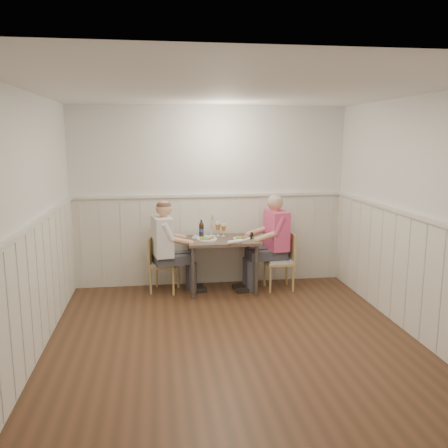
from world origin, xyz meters
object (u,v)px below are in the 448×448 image
at_px(chair_right, 283,259).
at_px(diner_cream, 166,255).
at_px(man_in_pink, 273,249).
at_px(grass_vase, 211,225).
at_px(chair_left, 161,262).
at_px(dining_table, 222,246).
at_px(beer_bottle, 201,229).

bearing_deg(chair_right, diner_cream, 179.92).
distance_m(man_in_pink, grass_vase, 0.96).
bearing_deg(grass_vase, chair_left, -164.31).
height_order(chair_right, man_in_pink, man_in_pink).
bearing_deg(chair_left, grass_vase, 15.69).
distance_m(dining_table, beer_bottle, 0.39).
distance_m(diner_cream, grass_vase, 0.83).
bearing_deg(dining_table, man_in_pink, 0.69).
bearing_deg(chair_right, man_in_pink, 154.23).
height_order(chair_left, man_in_pink, man_in_pink).
bearing_deg(chair_right, dining_table, 176.69).
bearing_deg(dining_table, chair_right, -3.31).
bearing_deg(chair_left, man_in_pink, -2.78).
xyz_separation_m(chair_right, beer_bottle, (-1.14, 0.24, 0.41)).
relative_size(chair_left, grass_vase, 2.43).
distance_m(dining_table, diner_cream, 0.80).
bearing_deg(diner_cream, chair_right, -0.08).
height_order(chair_left, diner_cream, diner_cream).
relative_size(man_in_pink, beer_bottle, 5.65).
bearing_deg(diner_cream, grass_vase, 26.98).
bearing_deg(chair_left, chair_right, -4.54).
relative_size(dining_table, chair_left, 1.22).
xyz_separation_m(chair_right, man_in_pink, (-0.12, 0.06, 0.14)).
bearing_deg(grass_vase, beer_bottle, -146.52).
bearing_deg(grass_vase, diner_cream, -153.02).
bearing_deg(chair_left, beer_bottle, 10.35).
xyz_separation_m(chair_right, chair_left, (-1.72, 0.14, -0.01)).
relative_size(man_in_pink, grass_vase, 4.23).
relative_size(diner_cream, beer_bottle, 5.46).
distance_m(chair_left, man_in_pink, 1.61).
distance_m(chair_right, grass_vase, 1.14).
relative_size(chair_right, chair_left, 1.03).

